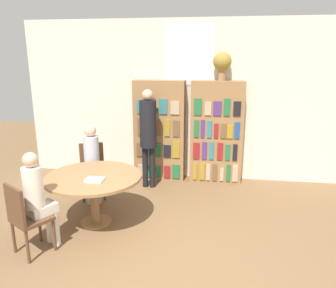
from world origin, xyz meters
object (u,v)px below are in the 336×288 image
object	(u,v)px
bookshelf_left	(160,131)
reading_table	(94,183)
chair_near_camera	(25,216)
bookshelf_right	(216,133)
chair_left_side	(92,167)
seated_reader_left	(92,158)
flower_vase	(222,63)
librarian_standing	(148,129)
seated_reader_right	(38,196)

from	to	relation	value
bookshelf_left	reading_table	bearing A→B (deg)	-106.83
chair_near_camera	bookshelf_right	bearing A→B (deg)	83.43
bookshelf_left	chair_near_camera	xyz separation A→B (m)	(-1.12, -2.81, -0.44)
chair_left_side	seated_reader_left	size ratio (longest dim) A/B	0.72
flower_vase	reading_table	size ratio (longest dim) A/B	0.37
reading_table	bookshelf_right	bearing A→B (deg)	49.46
reading_table	flower_vase	bearing A→B (deg)	48.66
librarian_standing	bookshelf_left	bearing A→B (deg)	77.22
reading_table	chair_left_side	world-z (taller)	chair_left_side
seated_reader_right	reading_table	bearing A→B (deg)	90.00
bookshelf_right	librarian_standing	distance (m)	1.30
bookshelf_left	reading_table	xyz separation A→B (m)	(-0.59, -1.95, -0.33)
bookshelf_left	bookshelf_right	xyz separation A→B (m)	(1.08, -0.00, -0.00)
bookshelf_right	chair_near_camera	xyz separation A→B (m)	(-2.19, -2.81, -0.44)
chair_near_camera	seated_reader_left	bearing A→B (deg)	114.09
chair_near_camera	seated_reader_left	size ratio (longest dim) A/B	0.72
bookshelf_left	chair_left_side	world-z (taller)	bookshelf_left
bookshelf_right	bookshelf_left	bearing A→B (deg)	179.97
seated_reader_right	bookshelf_left	bearing A→B (deg)	100.41
seated_reader_right	seated_reader_left	bearing A→B (deg)	117.06
seated_reader_left	librarian_standing	distance (m)	1.12
flower_vase	bookshelf_right	bearing A→B (deg)	-174.71
reading_table	seated_reader_left	size ratio (longest dim) A/B	1.05
reading_table	chair_near_camera	distance (m)	1.01
librarian_standing	seated_reader_right	bearing A→B (deg)	-112.79
reading_table	librarian_standing	world-z (taller)	librarian_standing
chair_left_side	librarian_standing	distance (m)	1.16
seated_reader_left	seated_reader_right	bearing A→B (deg)	63.06
chair_near_camera	librarian_standing	size ratio (longest dim) A/B	0.51
bookshelf_right	chair_near_camera	size ratio (longest dim) A/B	2.09
librarian_standing	reading_table	bearing A→B (deg)	-108.19
bookshelf_left	chair_left_side	distance (m)	1.48
flower_vase	chair_left_side	world-z (taller)	flower_vase
bookshelf_right	reading_table	distance (m)	2.59
seated_reader_left	librarian_standing	xyz separation A→B (m)	(0.79, 0.69, 0.37)
bookshelf_left	flower_vase	world-z (taller)	flower_vase
bookshelf_left	chair_near_camera	size ratio (longest dim) A/B	2.09
bookshelf_right	librarian_standing	bearing A→B (deg)	-157.23
chair_left_side	seated_reader_left	bearing A→B (deg)	90.00
reading_table	seated_reader_right	bearing A→B (deg)	-121.41
bookshelf_left	librarian_standing	xyz separation A→B (m)	(-0.11, -0.50, 0.14)
bookshelf_left	chair_near_camera	bearing A→B (deg)	-111.63
bookshelf_right	seated_reader_right	bearing A→B (deg)	-128.33
bookshelf_right	seated_reader_right	xyz separation A→B (m)	(-2.10, -2.65, -0.24)
reading_table	seated_reader_left	world-z (taller)	seated_reader_left
chair_left_side	chair_near_camera	bearing A→B (deg)	63.00
chair_near_camera	librarian_standing	bearing A→B (deg)	97.98
bookshelf_left	librarian_standing	distance (m)	0.53
chair_near_camera	seated_reader_right	distance (m)	0.27
flower_vase	chair_near_camera	distance (m)	3.99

